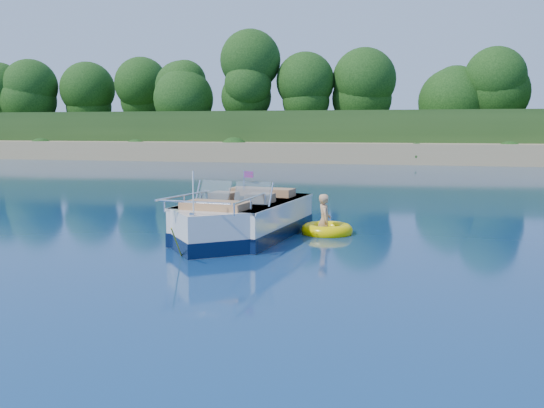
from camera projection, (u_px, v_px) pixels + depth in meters
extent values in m
plane|color=#091941|center=(301.00, 282.00, 10.58)|extent=(160.00, 160.00, 0.00)
cube|color=#9D865B|center=(397.00, 155.00, 47.09)|extent=(170.00, 8.00, 2.00)
cube|color=#1D3816|center=(407.00, 141.00, 73.01)|extent=(170.00, 56.00, 6.00)
cylinder|color=black|center=(192.00, 122.00, 53.50)|extent=(0.44, 0.44, 3.20)
sphere|color=black|center=(191.00, 88.00, 53.12)|extent=(5.28, 5.28, 5.28)
cylinder|color=black|center=(400.00, 120.00, 50.58)|extent=(0.44, 0.44, 3.60)
sphere|color=black|center=(401.00, 78.00, 50.15)|extent=(5.94, 5.94, 5.94)
cube|color=silver|center=(246.00, 223.00, 15.01)|extent=(2.60, 4.27, 1.13)
cube|color=silver|center=(212.00, 236.00, 13.23)|extent=(2.13, 2.13, 1.13)
cube|color=black|center=(246.00, 229.00, 15.03)|extent=(2.64, 4.32, 0.32)
cube|color=black|center=(212.00, 243.00, 13.25)|extent=(2.17, 2.17, 0.32)
cube|color=tan|center=(251.00, 209.00, 15.27)|extent=(2.04, 3.02, 0.11)
cube|color=silver|center=(246.00, 202.00, 14.94)|extent=(2.65, 4.28, 0.06)
cube|color=black|center=(277.00, 210.00, 17.06)|extent=(0.63, 0.44, 0.96)
cube|color=#8C9EA5|center=(215.00, 191.00, 14.38)|extent=(0.88, 0.49, 0.52)
cube|color=#8C9EA5|center=(252.00, 193.00, 14.04)|extent=(0.84, 0.30, 0.52)
cube|color=#B27E52|center=(224.00, 201.00, 14.86)|extent=(0.65, 0.65, 0.43)
cube|color=#B27E52|center=(260.00, 202.00, 14.52)|extent=(0.65, 0.65, 0.43)
cube|color=#B27E52|center=(262.00, 196.00, 15.93)|extent=(1.73, 0.78, 0.41)
cube|color=#B27E52|center=(216.00, 210.00, 13.35)|extent=(1.50, 0.96, 0.36)
cylinder|color=silver|center=(193.00, 193.00, 12.35)|extent=(0.03, 0.03, 0.91)
cube|color=red|center=(249.00, 174.00, 14.02)|extent=(0.24, 0.04, 0.15)
cube|color=silver|center=(192.00, 214.00, 12.35)|extent=(0.11, 0.08, 0.05)
cylinder|color=gold|center=(177.00, 243.00, 12.13)|extent=(0.29, 1.13, 0.82)
torus|color=#F9D800|center=(327.00, 230.00, 15.34)|extent=(1.72, 1.72, 0.35)
torus|color=#B11908|center=(327.00, 230.00, 15.34)|extent=(1.41, 1.41, 0.11)
imported|color=tan|center=(324.00, 234.00, 15.32)|extent=(0.54, 0.81, 1.46)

